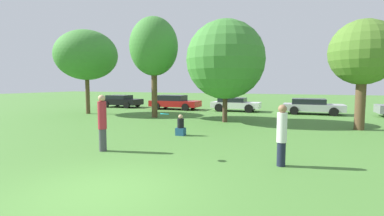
% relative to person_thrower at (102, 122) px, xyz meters
% --- Properties ---
extents(ground_plane, '(120.00, 120.00, 0.00)m').
position_rel_person_thrower_xyz_m(ground_plane, '(2.48, -3.00, -1.03)').
color(ground_plane, '#477A33').
extents(person_thrower, '(0.30, 0.30, 1.97)m').
position_rel_person_thrower_xyz_m(person_thrower, '(0.00, 0.00, 0.00)').
color(person_thrower, '#3F3F47').
rests_on(person_thrower, ground).
extents(person_catcher, '(0.28, 0.28, 1.77)m').
position_rel_person_thrower_xyz_m(person_catcher, '(5.93, 0.43, -0.10)').
color(person_catcher, '#191E33').
rests_on(person_catcher, ground).
extents(frisbee, '(0.27, 0.27, 0.06)m').
position_rel_person_thrower_xyz_m(frisbee, '(2.48, -0.09, 0.39)').
color(frisbee, '#19B2D8').
extents(bystander_sitting, '(0.40, 0.34, 0.96)m').
position_rel_person_thrower_xyz_m(bystander_sitting, '(1.33, 3.70, -0.63)').
color(bystander_sitting, navy).
rests_on(bystander_sitting, ground).
extents(tree_0, '(4.72, 4.72, 6.45)m').
position_rel_person_thrower_xyz_m(tree_0, '(-9.12, 9.37, 3.50)').
color(tree_0, brown).
rests_on(tree_0, ground).
extents(tree_1, '(3.31, 3.31, 6.90)m').
position_rel_person_thrower_xyz_m(tree_1, '(-3.12, 9.24, 3.83)').
color(tree_1, brown).
rests_on(tree_1, ground).
extents(tree_2, '(4.76, 4.76, 6.17)m').
position_rel_person_thrower_xyz_m(tree_2, '(2.06, 8.72, 2.76)').
color(tree_2, '#473323').
rests_on(tree_2, ground).
extents(tree_3, '(3.25, 3.25, 5.54)m').
position_rel_person_thrower_xyz_m(tree_3, '(9.18, 8.47, 2.84)').
color(tree_3, brown).
rests_on(tree_3, ground).
extents(parked_car_black, '(3.88, 2.11, 1.20)m').
position_rel_person_thrower_xyz_m(parked_car_black, '(-10.33, 15.36, -0.38)').
color(parked_car_black, black).
rests_on(parked_car_black, ground).
extents(parked_car_red, '(4.52, 2.07, 1.29)m').
position_rel_person_thrower_xyz_m(parked_car_red, '(-4.45, 15.22, -0.35)').
color(parked_car_red, red).
rests_on(parked_car_red, ground).
extents(parked_car_white, '(4.05, 1.98, 1.15)m').
position_rel_person_thrower_xyz_m(parked_car_white, '(1.12, 15.58, -0.40)').
color(parked_car_white, silver).
rests_on(parked_car_white, ground).
extents(parked_car_silver, '(4.36, 2.07, 1.19)m').
position_rel_person_thrower_xyz_m(parked_car_silver, '(7.16, 15.51, -0.39)').
color(parked_car_silver, '#B2B2B7').
rests_on(parked_car_silver, ground).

